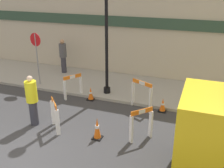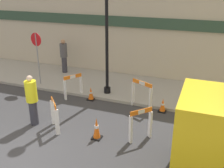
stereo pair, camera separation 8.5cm
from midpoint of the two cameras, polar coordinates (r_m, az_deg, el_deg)
name	(u,v)px [view 2 (the right image)]	position (r m, az deg, el deg)	size (l,w,h in m)	color
ground_plane	(12,160)	(8.12, -20.59, -15.26)	(60.00, 60.00, 0.00)	#38383A
sidewalk_slab	(99,83)	(12.62, -2.68, 0.17)	(18.00, 3.20, 0.12)	#9E9B93
storefront_facade	(111,22)	(13.42, 0.01, 13.43)	(18.00, 0.22, 5.50)	#BCB29E
stop_sign	(37,50)	(12.37, -15.79, 7.05)	(0.60, 0.11, 2.41)	gray
barricade_0	(142,94)	(10.11, 6.72, -2.16)	(0.90, 0.52, 1.15)	white
barricade_1	(73,85)	(11.16, -8.23, -0.31)	(0.56, 0.77, 1.02)	white
barricade_2	(55,114)	(8.91, -12.11, -6.45)	(0.64, 0.68, 1.05)	white
barricade_3	(141,124)	(8.21, 6.56, -8.61)	(0.62, 0.66, 1.07)	white
traffic_cone_0	(97,129)	(8.35, -3.07, -9.66)	(0.30, 0.30, 0.73)	black
traffic_cone_1	(91,94)	(10.97, -4.40, -2.13)	(0.30, 0.30, 0.56)	black
traffic_cone_2	(163,105)	(10.17, 11.20, -4.60)	(0.30, 0.30, 0.54)	black
person_worker	(32,99)	(9.24, -16.78, -3.10)	(0.55, 0.55, 1.80)	#33333D
person_pedestrian	(64,55)	(13.89, -10.27, 6.24)	(0.52, 0.52, 1.76)	#33333D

